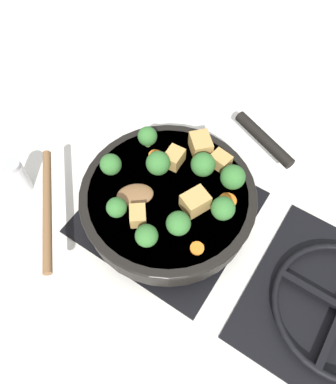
{
  "coord_description": "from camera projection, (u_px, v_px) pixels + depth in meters",
  "views": [
    {
      "loc": [
        0.3,
        0.2,
        0.67
      ],
      "look_at": [
        0.0,
        0.0,
        0.08
      ],
      "focal_mm": 35.0,
      "sensor_mm": 36.0,
      "label": 1
    }
  ],
  "objects": [
    {
      "name": "ground_plane",
      "position": [
        168.0,
        213.0,
        0.76
      ],
      "size": [
        2.4,
        2.4,
        0.0
      ],
      "primitive_type": "plane",
      "color": "white"
    },
    {
      "name": "broccoli_floret_west_rim",
      "position": [
        117.0,
        208.0,
        0.65
      ],
      "size": [
        0.04,
        0.04,
        0.04
      ],
      "color": "#709956",
      "rests_on": "skillet_pan"
    },
    {
      "name": "tofu_cube_center_large",
      "position": [
        174.0,
        158.0,
        0.72
      ],
      "size": [
        0.04,
        0.03,
        0.03
      ],
      "primitive_type": "cube",
      "rotation": [
        0.0,
        0.0,
        3.2
      ],
      "color": "tan",
      "rests_on": "skillet_pan"
    },
    {
      "name": "tofu_cube_back_piece",
      "position": [
        138.0,
        216.0,
        0.65
      ],
      "size": [
        0.05,
        0.04,
        0.03
      ],
      "primitive_type": "cube",
      "rotation": [
        0.0,
        0.0,
        0.66
      ],
      "color": "tan",
      "rests_on": "skillet_pan"
    },
    {
      "name": "broccoli_floret_center_top",
      "position": [
        111.0,
        165.0,
        0.7
      ],
      "size": [
        0.04,
        0.04,
        0.05
      ],
      "color": "#709956",
      "rests_on": "skillet_pan"
    },
    {
      "name": "broccoli_floret_small_inner",
      "position": [
        203.0,
        165.0,
        0.69
      ],
      "size": [
        0.05,
        0.05,
        0.05
      ],
      "color": "#709956",
      "rests_on": "skillet_pan"
    },
    {
      "name": "wooden_spoon",
      "position": [
        84.0,
        202.0,
        0.68
      ],
      "size": [
        0.25,
        0.25,
        0.02
      ],
      "color": "brown",
      "rests_on": "skillet_pan"
    },
    {
      "name": "tofu_cube_west_chunk",
      "position": [
        199.0,
        144.0,
        0.73
      ],
      "size": [
        0.06,
        0.06,
        0.04
      ],
      "primitive_type": "cube",
      "rotation": [
        0.0,
        0.0,
        3.96
      ],
      "color": "tan",
      "rests_on": "skillet_pan"
    },
    {
      "name": "broccoli_floret_east_rim",
      "position": [
        158.0,
        163.0,
        0.69
      ],
      "size": [
        0.05,
        0.05,
        0.05
      ],
      "color": "#709956",
      "rests_on": "skillet_pan"
    },
    {
      "name": "broccoli_floret_tall_stem",
      "position": [
        147.0,
        136.0,
        0.73
      ],
      "size": [
        0.04,
        0.04,
        0.05
      ],
      "color": "#709956",
      "rests_on": "skillet_pan"
    },
    {
      "name": "skillet_pan",
      "position": [
        169.0,
        198.0,
        0.72
      ],
      "size": [
        0.43,
        0.34,
        0.05
      ],
      "color": "black",
      "rests_on": "front_burner_grate"
    },
    {
      "name": "broccoli_floret_near_spoon",
      "position": [
        223.0,
        209.0,
        0.65
      ],
      "size": [
        0.04,
        0.04,
        0.05
      ],
      "color": "#709956",
      "rests_on": "skillet_pan"
    },
    {
      "name": "salt_shaker",
      "position": [
        18.0,
        176.0,
        0.76
      ],
      "size": [
        0.04,
        0.04,
        0.09
      ],
      "color": "white",
      "rests_on": "ground_plane"
    },
    {
      "name": "broccoli_floret_south_cluster",
      "position": [
        233.0,
        177.0,
        0.68
      ],
      "size": [
        0.05,
        0.05,
        0.05
      ],
      "color": "#709956",
      "rests_on": "skillet_pan"
    },
    {
      "name": "front_burner_grate",
      "position": [
        168.0,
        210.0,
        0.75
      ],
      "size": [
        0.31,
        0.31,
        0.03
      ],
      "color": "black",
      "rests_on": "ground_plane"
    },
    {
      "name": "carrot_slice_edge_slice",
      "position": [
        197.0,
        248.0,
        0.63
      ],
      "size": [
        0.02,
        0.02,
        0.01
      ],
      "primitive_type": "cylinder",
      "color": "orange",
      "rests_on": "skillet_pan"
    },
    {
      "name": "tofu_cube_near_handle",
      "position": [
        221.0,
        161.0,
        0.72
      ],
      "size": [
        0.03,
        0.04,
        0.03
      ],
      "primitive_type": "cube",
      "rotation": [
        0.0,
        0.0,
        4.55
      ],
      "color": "tan",
      "rests_on": "skillet_pan"
    },
    {
      "name": "broccoli_floret_north_edge",
      "position": [
        147.0,
        236.0,
        0.62
      ],
      "size": [
        0.04,
        0.04,
        0.05
      ],
      "color": "#709956",
      "rests_on": "skillet_pan"
    },
    {
      "name": "carrot_slice_orange_thin",
      "position": [
        227.0,
        201.0,
        0.68
      ],
      "size": [
        0.03,
        0.03,
        0.01
      ],
      "primitive_type": "cylinder",
      "color": "orange",
      "rests_on": "skillet_pan"
    },
    {
      "name": "tofu_cube_east_chunk",
      "position": [
        196.0,
        201.0,
        0.67
      ],
      "size": [
        0.06,
        0.05,
        0.04
      ],
      "primitive_type": "cube",
      "rotation": [
        0.0,
        0.0,
        5.87
      ],
      "color": "tan",
      "rests_on": "skillet_pan"
    },
    {
      "name": "carrot_slice_near_center",
      "position": [
        155.0,
        155.0,
        0.74
      ],
      "size": [
        0.03,
        0.03,
        0.01
      ],
      "primitive_type": "cylinder",
      "color": "orange",
      "rests_on": "skillet_pan"
    },
    {
      "name": "broccoli_floret_mid_floret",
      "position": [
        178.0,
        223.0,
        0.63
      ],
      "size": [
        0.04,
        0.04,
        0.05
      ],
      "color": "#709956",
      "rests_on": "skillet_pan"
    }
  ]
}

